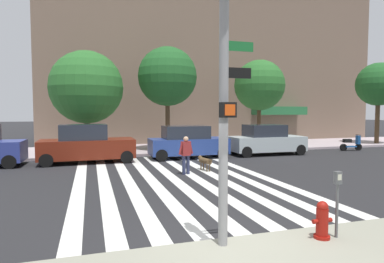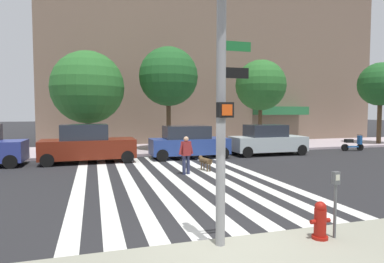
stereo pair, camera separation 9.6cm
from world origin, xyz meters
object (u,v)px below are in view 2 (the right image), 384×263
object	(u,v)px
parked_scooter	(353,144)
parking_meter_second_along	(335,195)
pedestrian_dog_walker	(186,153)
dog_on_leash	(205,161)
parked_car_behind_first	(87,145)
street_tree_furthest	(381,84)
parked_car_fourth_in_line	(267,140)
fire_hydrant	(320,221)
parked_car_third_in_line	(189,142)
street_tree_further	(261,85)
street_tree_nearest	(88,88)
street_tree_middle	(168,77)
pedestrian_bystander	(273,134)
traffic_light_pole	(223,68)

from	to	relation	value
parked_scooter	parking_meter_second_along	bearing A→B (deg)	-133.95
pedestrian_dog_walker	dog_on_leash	distance (m)	1.34
parked_car_behind_first	parked_scooter	size ratio (longest dim) A/B	2.98
street_tree_furthest	parked_car_fourth_in_line	bearing A→B (deg)	-167.76
fire_hydrant	parking_meter_second_along	world-z (taller)	parking_meter_second_along
fire_hydrant	parked_car_third_in_line	xyz separation A→B (m)	(0.92, 12.68, 0.39)
parked_car_third_in_line	street_tree_further	xyz separation A→B (m)	(6.47, 3.44, 3.68)
parking_meter_second_along	parked_car_third_in_line	world-z (taller)	parked_car_third_in_line
street_tree_nearest	street_tree_furthest	xyz separation A→B (m)	(22.04, -0.45, 0.66)
parked_car_behind_first	street_tree_nearest	bearing A→B (deg)	89.39
parked_car_third_in_line	fire_hydrant	bearing A→B (deg)	-94.15
parked_car_third_in_line	parked_scooter	bearing A→B (deg)	0.20
parked_car_third_in_line	parked_car_fourth_in_line	distance (m)	5.11
street_tree_middle	pedestrian_dog_walker	size ratio (longest dim) A/B	4.13
pedestrian_dog_walker	street_tree_middle	bearing A→B (deg)	82.70
parked_car_fourth_in_line	street_tree_furthest	world-z (taller)	street_tree_furthest
parked_car_fourth_in_line	parked_scooter	xyz separation A→B (m)	(6.60, 0.04, -0.41)
dog_on_leash	pedestrian_dog_walker	bearing A→B (deg)	-149.58
street_tree_further	pedestrian_dog_walker	distance (m)	11.92
parking_meter_second_along	street_tree_nearest	world-z (taller)	street_tree_nearest
fire_hydrant	pedestrian_bystander	bearing A→B (deg)	62.50
traffic_light_pole	parked_car_behind_first	size ratio (longest dim) A/B	1.19
street_tree_nearest	parking_meter_second_along	bearing A→B (deg)	-72.45
street_tree_nearest	street_tree_middle	bearing A→B (deg)	2.46
traffic_light_pole	street_tree_further	world-z (taller)	street_tree_further
parked_car_fourth_in_line	street_tree_further	xyz separation A→B (m)	(1.37, 3.44, 3.70)
traffic_light_pole	street_tree_further	bearing A→B (deg)	59.28
pedestrian_bystander	parked_scooter	bearing A→B (deg)	-24.44
traffic_light_pole	parked_car_behind_first	world-z (taller)	traffic_light_pole
parked_car_third_in_line	parked_scooter	size ratio (longest dim) A/B	2.76
street_tree_nearest	street_tree_further	size ratio (longest dim) A/B	0.99
street_tree_middle	street_tree_furthest	size ratio (longest dim) A/B	1.06
traffic_light_pole	parked_scooter	bearing A→B (deg)	40.39
fire_hydrant	pedestrian_bystander	size ratio (longest dim) A/B	0.47
parked_car_third_in_line	pedestrian_dog_walker	size ratio (longest dim) A/B	2.75
pedestrian_dog_walker	dog_on_leash	xyz separation A→B (m)	(1.08, 0.63, -0.48)
parking_meter_second_along	dog_on_leash	world-z (taller)	parking_meter_second_along
parking_meter_second_along	parked_car_behind_first	world-z (taller)	parked_car_behind_first
parking_meter_second_along	street_tree_furthest	size ratio (longest dim) A/B	0.21
street_tree_nearest	pedestrian_bystander	distance (m)	12.79
traffic_light_pole	fire_hydrant	world-z (taller)	traffic_light_pole
parked_scooter	parked_car_third_in_line	bearing A→B (deg)	-179.80
parking_meter_second_along	parked_car_fourth_in_line	world-z (taller)	parked_car_fourth_in_line
parked_car_behind_first	pedestrian_bystander	world-z (taller)	parked_car_behind_first
traffic_light_pole	parked_car_third_in_line	distance (m)	13.04
street_tree_furthest	parking_meter_second_along	bearing A→B (deg)	-138.36
parked_car_behind_first	pedestrian_dog_walker	size ratio (longest dim) A/B	2.97
fire_hydrant	dog_on_leash	distance (m)	8.66
traffic_light_pole	street_tree_nearest	size ratio (longest dim) A/B	0.93
parked_scooter	street_tree_further	world-z (taller)	street_tree_further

